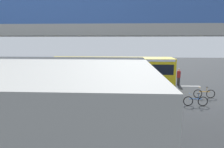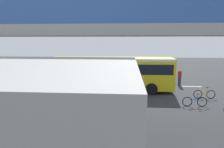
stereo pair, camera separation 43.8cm
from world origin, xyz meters
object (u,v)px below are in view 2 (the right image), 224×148
Objects in this scene: parked_van at (17,90)px; bicycle_blue at (195,102)px; traffic_sign at (103,67)px; pedestrian at (180,77)px; bicycle_orange at (204,94)px; city_bus at (111,71)px.

parked_van is 12.94m from bicycle_blue.
bicycle_blue is at bearing 136.70° from traffic_sign.
pedestrian is (-13.46, -8.04, -0.30)m from parked_van.
parked_van is 2.71× the size of bicycle_orange.
city_bus is 6.52× the size of bicycle_blue.
city_bus is at bearing -141.03° from parked_van.
parked_van is 1.71× the size of traffic_sign.
parked_van is (6.42, 5.20, -0.70)m from city_bus.
parked_van is 2.71× the size of bicycle_blue.
pedestrian is at bearing -158.01° from city_bus.
pedestrian is at bearing -178.91° from traffic_sign.
parked_van is 2.68× the size of pedestrian.
traffic_sign reaches higher than pedestrian.
city_bus is at bearing -15.31° from bicycle_orange.
traffic_sign is (1.07, -2.69, 0.01)m from city_bus.
bicycle_orange is 0.99× the size of pedestrian.
traffic_sign is (8.11, 0.15, 1.00)m from pedestrian.
bicycle_orange is 1.00× the size of bicycle_blue.
bicycle_blue is 7.30m from pedestrian.
bicycle_orange is (-14.34, -3.03, -0.81)m from parked_van.
city_bus is 7.98m from bicycle_blue.
bicycle_blue is (-6.47, 4.42, -1.51)m from city_bus.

